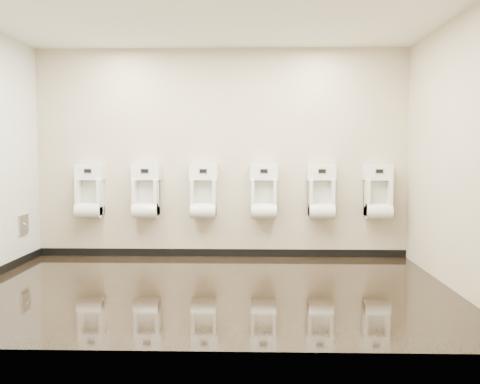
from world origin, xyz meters
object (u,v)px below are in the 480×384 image
object	(u,v)px
urinal_2	(204,195)
access_panel	(23,225)
urinal_4	(321,196)
urinal_1	(146,195)
urinal_5	(378,196)
urinal_0	(89,195)
urinal_3	(264,195)

from	to	relation	value
urinal_2	access_panel	bearing A→B (deg)	-169.36
access_panel	urinal_4	xyz separation A→B (m)	(3.82, 0.42, 0.34)
urinal_1	urinal_5	bearing A→B (deg)	0.00
urinal_0	urinal_1	distance (m)	0.76
access_panel	urinal_2	bearing A→B (deg)	10.64
access_panel	urinal_2	xyz separation A→B (m)	(2.26, 0.42, 0.34)
access_panel	urinal_0	size ratio (longest dim) A/B	0.35
urinal_0	urinal_5	world-z (taller)	same
urinal_2	urinal_4	xyz separation A→B (m)	(1.57, 0.00, 0.00)
urinal_4	urinal_5	xyz separation A→B (m)	(0.75, 0.00, 0.00)
urinal_1	urinal_3	xyz separation A→B (m)	(1.58, 0.00, 0.00)
urinal_0	access_panel	bearing A→B (deg)	-149.57
urinal_1	access_panel	bearing A→B (deg)	-164.03
urinal_4	urinal_5	distance (m)	0.75
access_panel	urinal_0	world-z (taller)	urinal_0
urinal_2	urinal_3	bearing A→B (deg)	0.00
urinal_3	access_panel	bearing A→B (deg)	-172.11
urinal_4	urinal_2	bearing A→B (deg)	180.00
urinal_2	urinal_1	bearing A→B (deg)	180.00
urinal_0	urinal_1	size ratio (longest dim) A/B	1.00
urinal_3	urinal_4	size ratio (longest dim) A/B	1.00
urinal_4	access_panel	bearing A→B (deg)	-173.67
access_panel	urinal_3	xyz separation A→B (m)	(3.06, 0.42, 0.34)
urinal_3	urinal_2	bearing A→B (deg)	180.00
urinal_5	urinal_4	bearing A→B (deg)	180.00
urinal_0	urinal_3	distance (m)	2.34
urinal_1	urinal_5	distance (m)	3.09
access_panel	urinal_0	xyz separation A→B (m)	(0.72, 0.42, 0.34)
urinal_3	urinal_4	world-z (taller)	same
access_panel	urinal_1	bearing A→B (deg)	15.97
urinal_3	urinal_5	bearing A→B (deg)	0.00
urinal_1	urinal_5	size ratio (longest dim) A/B	1.00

